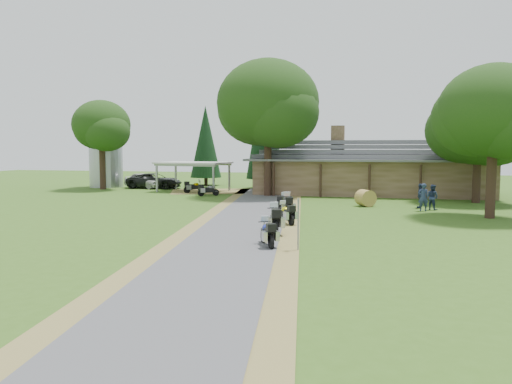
% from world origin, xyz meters
% --- Properties ---
extents(ground, '(120.00, 120.00, 0.00)m').
position_xyz_m(ground, '(0.00, 0.00, 0.00)').
color(ground, '#365819').
rests_on(ground, ground).
extents(driveway, '(51.95, 51.95, 0.00)m').
position_xyz_m(driveway, '(-0.50, 4.00, 0.00)').
color(driveway, '#48484B').
rests_on(driveway, ground).
extents(lodge, '(21.40, 9.40, 4.90)m').
position_xyz_m(lodge, '(6.00, 24.00, 2.45)').
color(lodge, brown).
rests_on(lodge, ground).
extents(silo, '(3.53, 3.53, 7.02)m').
position_xyz_m(silo, '(-21.36, 25.54, 3.51)').
color(silo, gray).
rests_on(silo, ground).
extents(carport, '(6.90, 4.99, 2.80)m').
position_xyz_m(carport, '(-10.37, 22.41, 1.40)').
color(carport, silver).
rests_on(carport, ground).
extents(car_white_sedan, '(4.62, 6.58, 2.02)m').
position_xyz_m(car_white_sedan, '(-16.65, 24.95, 1.01)').
color(car_white_sedan, silver).
rests_on(car_white_sedan, ground).
extents(car_dark_suv, '(2.81, 6.15, 2.32)m').
position_xyz_m(car_dark_suv, '(-15.54, 24.92, 1.16)').
color(car_dark_suv, black).
rests_on(car_dark_suv, ground).
extents(motorcycle_row_a, '(1.26, 1.81, 1.19)m').
position_xyz_m(motorcycle_row_a, '(2.04, -2.14, 0.59)').
color(motorcycle_row_a, navy).
rests_on(motorcycle_row_a, ground).
extents(motorcycle_row_b, '(1.22, 2.20, 1.43)m').
position_xyz_m(motorcycle_row_b, '(1.74, 1.02, 0.72)').
color(motorcycle_row_b, '#ADB0B5').
rests_on(motorcycle_row_b, ground).
extents(motorcycle_row_c, '(1.43, 1.79, 1.20)m').
position_xyz_m(motorcycle_row_c, '(1.74, 4.20, 0.60)').
color(motorcycle_row_c, '#C1BF0A').
rests_on(motorcycle_row_c, ground).
extents(motorcycle_row_d, '(1.20, 2.22, 1.44)m').
position_xyz_m(motorcycle_row_d, '(1.38, 6.79, 0.72)').
color(motorcycle_row_d, red).
rests_on(motorcycle_row_d, ground).
extents(motorcycle_row_e, '(0.60, 1.73, 1.17)m').
position_xyz_m(motorcycle_row_e, '(0.55, 9.57, 0.59)').
color(motorcycle_row_e, black).
rests_on(motorcycle_row_e, ground).
extents(motorcycle_carport_a, '(1.74, 1.60, 1.22)m').
position_xyz_m(motorcycle_carport_a, '(-9.74, 20.88, 0.61)').
color(motorcycle_carport_a, '#BF9D00').
rests_on(motorcycle_carport_a, ground).
extents(motorcycle_carport_b, '(1.69, 1.41, 1.15)m').
position_xyz_m(motorcycle_carport_b, '(-7.51, 18.36, 0.57)').
color(motorcycle_carport_b, slate).
rests_on(motorcycle_carport_b, ground).
extents(person_a, '(0.66, 0.51, 2.14)m').
position_xyz_m(person_a, '(9.50, 11.66, 1.07)').
color(person_a, navy).
rests_on(person_a, ground).
extents(person_b, '(0.70, 0.68, 1.99)m').
position_xyz_m(person_b, '(10.17, 12.53, 1.00)').
color(person_b, navy).
rests_on(person_b, ground).
extents(person_c, '(0.44, 0.59, 1.99)m').
position_xyz_m(person_c, '(9.47, 13.38, 1.00)').
color(person_c, navy).
rests_on(person_c, ground).
extents(hay_bale, '(1.56, 1.53, 1.17)m').
position_xyz_m(hay_bale, '(5.80, 13.60, 0.59)').
color(hay_bale, olive).
rests_on(hay_bale, ground).
extents(sign_post, '(0.38, 0.06, 2.10)m').
position_xyz_m(sign_post, '(3.42, -2.68, 1.05)').
color(sign_post, gray).
rests_on(sign_post, ground).
extents(oak_lodge_left, '(8.71, 8.71, 12.85)m').
position_xyz_m(oak_lodge_left, '(-2.55, 19.62, 6.43)').
color(oak_lodge_left, '#193810').
rests_on(oak_lodge_left, ground).
extents(oak_lodge_right, '(7.02, 7.02, 9.41)m').
position_xyz_m(oak_lodge_right, '(13.87, 17.91, 4.71)').
color(oak_lodge_right, '#193810').
rests_on(oak_lodge_right, ground).
extents(oak_driveway, '(6.34, 6.34, 10.13)m').
position_xyz_m(oak_driveway, '(13.02, 9.15, 5.07)').
color(oak_driveway, '#193810').
rests_on(oak_driveway, ground).
extents(oak_silo, '(5.67, 5.67, 10.41)m').
position_xyz_m(oak_silo, '(-20.06, 22.59, 5.21)').
color(oak_silo, '#193810').
rests_on(oak_silo, ground).
extents(cedar_near, '(3.85, 3.85, 12.91)m').
position_xyz_m(cedar_near, '(-4.53, 27.61, 6.46)').
color(cedar_near, black).
rests_on(cedar_near, ground).
extents(cedar_far, '(3.40, 3.40, 8.79)m').
position_xyz_m(cedar_far, '(-11.76, 30.04, 4.39)').
color(cedar_far, black).
rests_on(cedar_far, ground).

